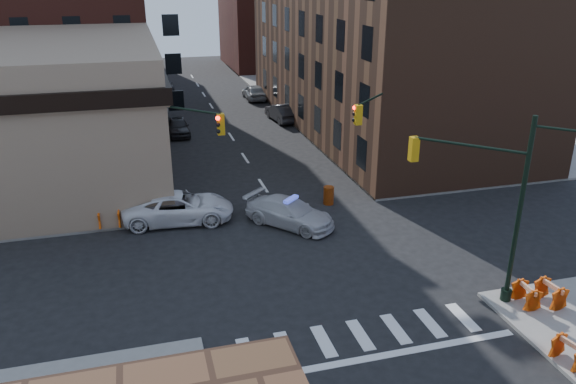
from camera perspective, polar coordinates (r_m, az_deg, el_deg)
ground at (r=28.06m, az=2.08°, el=-6.43°), size 140.00×140.00×0.00m
sidewalk_ne at (r=65.41m, az=13.00°, el=9.54°), size 34.00×54.50×0.15m
commercial_row_ne at (r=50.83m, az=8.86°, el=14.41°), size 14.00×34.00×14.00m
filler_nw at (r=86.17m, az=-21.94°, el=16.73°), size 20.00×18.00×16.00m
filler_ne at (r=84.69m, az=-0.60°, el=16.78°), size 16.00×16.00×12.00m
signal_pole_se at (r=24.17m, az=20.07°, el=-0.54°), size 5.40×5.27×8.00m
signal_pole_nw at (r=30.30m, az=-11.54°, el=4.20°), size 3.58×3.67×8.00m
signal_pole_ne at (r=33.09m, az=9.13°, el=5.84°), size 3.67×3.58×8.00m
tree_ne_near at (r=52.72m, az=1.50°, el=11.04°), size 3.00×3.00×4.85m
tree_ne_far at (r=60.31m, az=-0.74°, el=12.39°), size 3.00×3.00×4.85m
police_car at (r=30.91m, az=0.18°, el=-2.10°), size 5.02×5.27×1.50m
pickup at (r=31.93m, az=-11.05°, el=-1.54°), size 6.32×3.35×1.69m
parked_car_wnear at (r=49.06m, az=-11.10°, el=6.54°), size 1.80×4.37×1.48m
parked_car_wfar at (r=56.61m, az=-13.07°, el=8.42°), size 1.71×4.70×1.54m
parked_car_wdeep at (r=67.81m, az=-12.58°, el=10.59°), size 2.37×5.38×1.54m
parked_car_enear at (r=52.76m, az=-0.63°, el=8.08°), size 2.27×5.14×1.64m
parked_car_efar at (r=62.00m, az=-3.47°, el=10.11°), size 1.96×4.86×1.66m
pedestrian_a at (r=34.70m, az=-13.18°, el=0.47°), size 0.74×0.68×1.70m
pedestrian_b at (r=32.06m, az=-18.17°, el=-1.73°), size 1.04×0.90×1.84m
pedestrian_c at (r=35.60m, az=-23.18°, el=-0.21°), size 1.05×0.93×1.70m
barrel_road at (r=33.85m, az=4.14°, el=-0.35°), size 0.82×0.82×1.11m
barrel_bank at (r=32.37m, az=-9.50°, el=-1.87°), size 0.58×0.58×0.89m
barricade_se_a at (r=25.68m, az=23.02°, el=-9.63°), size 0.64×1.24×0.92m
barricade_se_b at (r=26.15m, az=25.10°, el=-9.34°), size 0.77×1.36×0.98m
barricade_se_c at (r=22.90m, az=26.66°, el=-14.36°), size 0.87×1.33×0.92m
barricade_nw_a at (r=31.92m, az=-17.63°, el=-2.56°), size 1.42×0.81×1.03m
barricade_nw_b at (r=34.18m, az=-20.07°, el=-1.32°), size 1.38×0.89×0.96m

